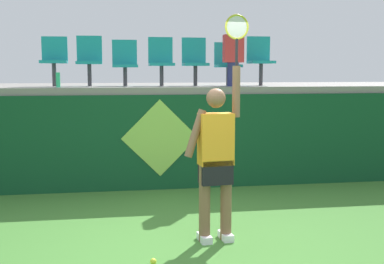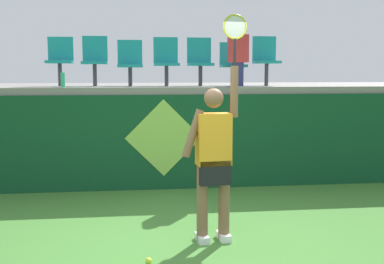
{
  "view_description": "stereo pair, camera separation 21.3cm",
  "coord_description": "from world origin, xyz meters",
  "px_view_note": "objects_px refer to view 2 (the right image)",
  "views": [
    {
      "loc": [
        -0.83,
        -5.16,
        1.96
      ],
      "look_at": [
        0.15,
        1.01,
        1.18
      ],
      "focal_mm": 45.95,
      "sensor_mm": 36.0,
      "label": 1
    },
    {
      "loc": [
        -0.62,
        -5.19,
        1.96
      ],
      "look_at": [
        0.15,
        1.01,
        1.18
      ],
      "focal_mm": 45.95,
      "sensor_mm": 36.0,
      "label": 2
    }
  ],
  "objects_px": {
    "tennis_ball": "(149,261)",
    "stadium_chair_3": "(166,59)",
    "stadium_chair_5": "(233,62)",
    "tennis_player": "(214,156)",
    "spectator_0": "(238,54)",
    "stadium_chair_4": "(200,59)",
    "stadium_chair_0": "(60,58)",
    "stadium_chair_2": "(130,61)",
    "stadium_chair_6": "(266,58)",
    "water_bottle": "(63,80)",
    "stadium_chair_1": "(95,58)"
  },
  "relations": [
    {
      "from": "tennis_ball",
      "to": "stadium_chair_3",
      "type": "height_order",
      "value": "stadium_chair_3"
    },
    {
      "from": "stadium_chair_2",
      "to": "stadium_chair_3",
      "type": "distance_m",
      "value": 0.65
    },
    {
      "from": "tennis_player",
      "to": "water_bottle",
      "type": "height_order",
      "value": "tennis_player"
    },
    {
      "from": "tennis_ball",
      "to": "stadium_chair_4",
      "type": "relative_size",
      "value": 0.08
    },
    {
      "from": "stadium_chair_0",
      "to": "stadium_chair_2",
      "type": "distance_m",
      "value": 1.21
    },
    {
      "from": "tennis_ball",
      "to": "stadium_chair_1",
      "type": "xyz_separation_m",
      "value": [
        -0.78,
        4.07,
        2.15
      ]
    },
    {
      "from": "tennis_player",
      "to": "tennis_ball",
      "type": "distance_m",
      "value": 1.38
    },
    {
      "from": "stadium_chair_0",
      "to": "stadium_chair_6",
      "type": "distance_m",
      "value": 3.69
    },
    {
      "from": "stadium_chair_3",
      "to": "stadium_chair_4",
      "type": "height_order",
      "value": "stadium_chair_3"
    },
    {
      "from": "stadium_chair_4",
      "to": "stadium_chair_1",
      "type": "bearing_deg",
      "value": -179.94
    },
    {
      "from": "tennis_player",
      "to": "spectator_0",
      "type": "xyz_separation_m",
      "value": [
        0.92,
        3.01,
        1.25
      ]
    },
    {
      "from": "tennis_ball",
      "to": "stadium_chair_0",
      "type": "distance_m",
      "value": 4.8
    },
    {
      "from": "tennis_ball",
      "to": "stadium_chair_5",
      "type": "xyz_separation_m",
      "value": [
        1.7,
        4.07,
        2.09
      ]
    },
    {
      "from": "stadium_chair_6",
      "to": "stadium_chair_2",
      "type": "bearing_deg",
      "value": 180.0
    },
    {
      "from": "water_bottle",
      "to": "spectator_0",
      "type": "distance_m",
      "value": 2.99
    },
    {
      "from": "tennis_player",
      "to": "stadium_chair_0",
      "type": "xyz_separation_m",
      "value": [
        -2.15,
        3.46,
        1.18
      ]
    },
    {
      "from": "tennis_ball",
      "to": "stadium_chair_4",
      "type": "height_order",
      "value": "stadium_chair_4"
    },
    {
      "from": "stadium_chair_5",
      "to": "stadium_chair_6",
      "type": "xyz_separation_m",
      "value": [
        0.62,
        0.0,
        0.08
      ]
    },
    {
      "from": "stadium_chair_2",
      "to": "spectator_0",
      "type": "height_order",
      "value": "spectator_0"
    },
    {
      "from": "stadium_chair_2",
      "to": "stadium_chair_4",
      "type": "distance_m",
      "value": 1.26
    },
    {
      "from": "stadium_chair_4",
      "to": "stadium_chair_5",
      "type": "distance_m",
      "value": 0.61
    },
    {
      "from": "stadium_chair_2",
      "to": "spectator_0",
      "type": "bearing_deg",
      "value": -13.76
    },
    {
      "from": "stadium_chair_3",
      "to": "spectator_0",
      "type": "relative_size",
      "value": 0.81
    },
    {
      "from": "stadium_chair_1",
      "to": "stadium_chair_4",
      "type": "distance_m",
      "value": 1.87
    },
    {
      "from": "tennis_player",
      "to": "spectator_0",
      "type": "distance_m",
      "value": 3.39
    },
    {
      "from": "stadium_chair_0",
      "to": "tennis_player",
      "type": "bearing_deg",
      "value": -58.15
    },
    {
      "from": "stadium_chair_6",
      "to": "water_bottle",
      "type": "bearing_deg",
      "value": -168.92
    },
    {
      "from": "tennis_ball",
      "to": "stadium_chair_6",
      "type": "xyz_separation_m",
      "value": [
        2.32,
        4.07,
        2.16
      ]
    },
    {
      "from": "water_bottle",
      "to": "stadium_chair_4",
      "type": "relative_size",
      "value": 0.28
    },
    {
      "from": "tennis_ball",
      "to": "stadium_chair_5",
      "type": "height_order",
      "value": "stadium_chair_5"
    },
    {
      "from": "tennis_ball",
      "to": "stadium_chair_1",
      "type": "distance_m",
      "value": 4.67
    },
    {
      "from": "stadium_chair_2",
      "to": "spectator_0",
      "type": "distance_m",
      "value": 1.92
    },
    {
      "from": "tennis_player",
      "to": "spectator_0",
      "type": "height_order",
      "value": "spectator_0"
    },
    {
      "from": "stadium_chair_4",
      "to": "spectator_0",
      "type": "bearing_deg",
      "value": -37.1
    },
    {
      "from": "stadium_chair_2",
      "to": "stadium_chair_3",
      "type": "xyz_separation_m",
      "value": [
        0.64,
        0.0,
        0.03
      ]
    },
    {
      "from": "stadium_chair_1",
      "to": "tennis_player",
      "type": "bearing_deg",
      "value": -65.86
    },
    {
      "from": "stadium_chair_3",
      "to": "stadium_chair_6",
      "type": "xyz_separation_m",
      "value": [
        1.83,
        -0.0,
        0.03
      ]
    },
    {
      "from": "stadium_chair_1",
      "to": "spectator_0",
      "type": "height_order",
      "value": "spectator_0"
    },
    {
      "from": "stadium_chair_3",
      "to": "spectator_0",
      "type": "bearing_deg",
      "value": -20.61
    },
    {
      "from": "stadium_chair_0",
      "to": "stadium_chair_5",
      "type": "relative_size",
      "value": 1.09
    },
    {
      "from": "stadium_chair_3",
      "to": "stadium_chair_5",
      "type": "relative_size",
      "value": 1.1
    },
    {
      "from": "water_bottle",
      "to": "stadium_chair_1",
      "type": "bearing_deg",
      "value": 56.11
    },
    {
      "from": "stadium_chair_2",
      "to": "stadium_chair_1",
      "type": "bearing_deg",
      "value": -179.98
    },
    {
      "from": "stadium_chair_4",
      "to": "stadium_chair_6",
      "type": "xyz_separation_m",
      "value": [
        1.22,
        -0.0,
        0.03
      ]
    },
    {
      "from": "stadium_chair_1",
      "to": "stadium_chair_6",
      "type": "height_order",
      "value": "stadium_chair_6"
    },
    {
      "from": "stadium_chair_3",
      "to": "spectator_0",
      "type": "xyz_separation_m",
      "value": [
        1.22,
        -0.46,
        0.09
      ]
    },
    {
      "from": "tennis_player",
      "to": "stadium_chair_2",
      "type": "distance_m",
      "value": 3.76
    },
    {
      "from": "tennis_player",
      "to": "stadium_chair_5",
      "type": "relative_size",
      "value": 3.28
    },
    {
      "from": "water_bottle",
      "to": "stadium_chair_5",
      "type": "xyz_separation_m",
      "value": [
        2.95,
        0.69,
        0.31
      ]
    },
    {
      "from": "stadium_chair_2",
      "to": "stadium_chair_5",
      "type": "bearing_deg",
      "value": -0.11
    }
  ]
}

